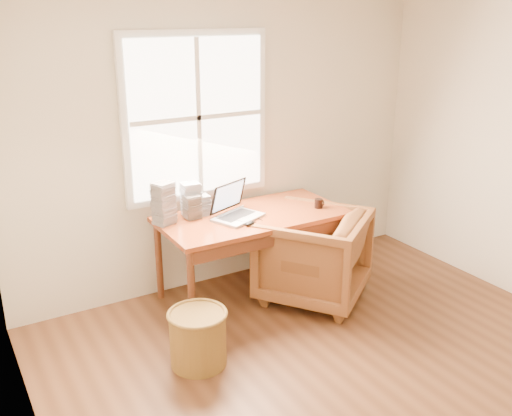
{
  "coord_description": "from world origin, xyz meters",
  "views": [
    {
      "loc": [
        -2.3,
        -2.16,
        2.42
      ],
      "look_at": [
        -0.05,
        1.65,
        0.86
      ],
      "focal_mm": 40.0,
      "sensor_mm": 36.0,
      "label": 1
    }
  ],
  "objects_px": {
    "coffee_mug": "(319,203)",
    "cd_stack_a": "(191,199)",
    "wicker_stool": "(198,339)",
    "desk": "(252,217)",
    "laptop": "(238,200)",
    "armchair": "(313,255)"
  },
  "relations": [
    {
      "from": "coffee_mug",
      "to": "cd_stack_a",
      "type": "distance_m",
      "value": 1.12
    },
    {
      "from": "wicker_stool",
      "to": "desk",
      "type": "bearing_deg",
      "value": 39.91
    },
    {
      "from": "desk",
      "to": "cd_stack_a",
      "type": "relative_size",
      "value": 5.48
    },
    {
      "from": "wicker_stool",
      "to": "laptop",
      "type": "relative_size",
      "value": 0.89
    },
    {
      "from": "coffee_mug",
      "to": "cd_stack_a",
      "type": "relative_size",
      "value": 0.28
    },
    {
      "from": "armchair",
      "to": "desk",
      "type": "bearing_deg",
      "value": -73.7
    },
    {
      "from": "wicker_stool",
      "to": "cd_stack_a",
      "type": "distance_m",
      "value": 1.27
    },
    {
      "from": "laptop",
      "to": "desk",
      "type": "bearing_deg",
      "value": -11.14
    },
    {
      "from": "armchair",
      "to": "cd_stack_a",
      "type": "bearing_deg",
      "value": -68.88
    },
    {
      "from": "desk",
      "to": "cd_stack_a",
      "type": "distance_m",
      "value": 0.54
    },
    {
      "from": "laptop",
      "to": "armchair",
      "type": "bearing_deg",
      "value": -49.02
    },
    {
      "from": "desk",
      "to": "armchair",
      "type": "height_order",
      "value": "armchair"
    },
    {
      "from": "armchair",
      "to": "laptop",
      "type": "relative_size",
      "value": 1.93
    },
    {
      "from": "desk",
      "to": "coffee_mug",
      "type": "distance_m",
      "value": 0.61
    },
    {
      "from": "wicker_stool",
      "to": "cd_stack_a",
      "type": "bearing_deg",
      "value": 66.88
    },
    {
      "from": "armchair",
      "to": "wicker_stool",
      "type": "bearing_deg",
      "value": -18.45
    },
    {
      "from": "laptop",
      "to": "cd_stack_a",
      "type": "distance_m",
      "value": 0.41
    },
    {
      "from": "wicker_stool",
      "to": "coffee_mug",
      "type": "height_order",
      "value": "coffee_mug"
    },
    {
      "from": "armchair",
      "to": "wicker_stool",
      "type": "xyz_separation_m",
      "value": [
        -1.29,
        -0.41,
        -0.19
      ]
    },
    {
      "from": "wicker_stool",
      "to": "laptop",
      "type": "distance_m",
      "value": 1.23
    },
    {
      "from": "laptop",
      "to": "cd_stack_a",
      "type": "height_order",
      "value": "laptop"
    },
    {
      "from": "wicker_stool",
      "to": "cd_stack_a",
      "type": "xyz_separation_m",
      "value": [
        0.42,
        0.97,
        0.7
      ]
    }
  ]
}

